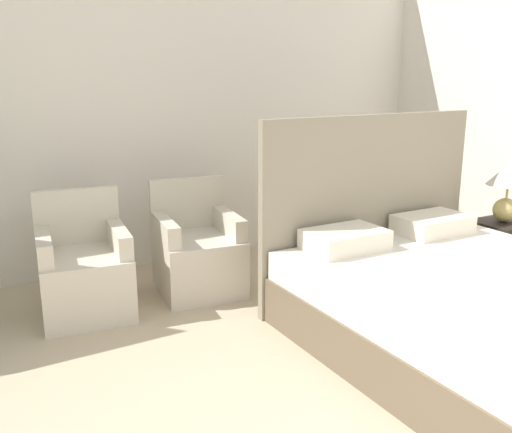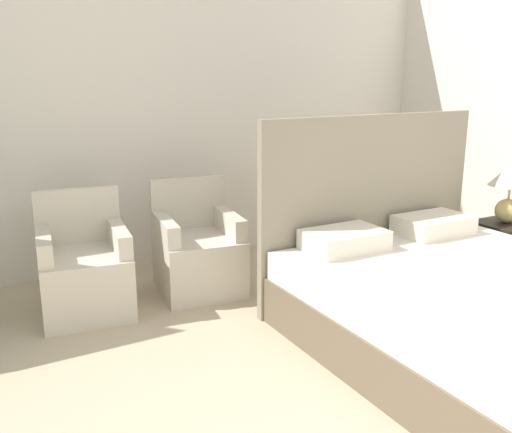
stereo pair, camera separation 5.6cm
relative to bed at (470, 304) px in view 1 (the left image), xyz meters
The scene contains 6 objects.
wall_back 3.03m from the bed, 111.69° to the left, with size 10.00×0.06×2.90m.
bed is the anchor object (origin of this frame).
armchair_near_window_left 2.64m from the bed, 138.76° to the left, with size 0.69×0.73×0.87m.
armchair_near_window_right 2.06m from the bed, 122.24° to the left, with size 0.70×0.74×0.87m.
nightstand 1.47m from the bed, 30.27° to the left, with size 0.49×0.40×0.50m.
table_lamp 1.53m from the bed, 30.83° to the left, with size 0.35×0.35×0.49m.
Camera 1 is at (-1.77, -0.89, 1.72)m, focal length 40.00 mm.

